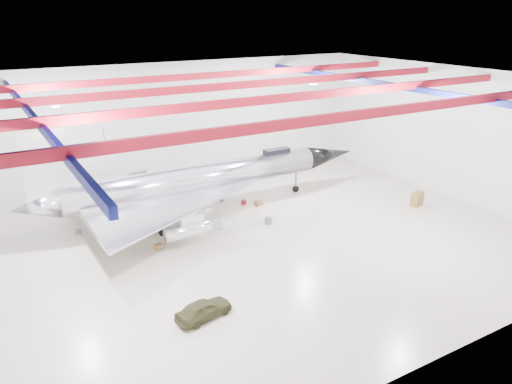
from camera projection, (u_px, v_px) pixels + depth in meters
floor at (243, 245)px, 34.28m from camera, size 40.00×40.00×0.00m
wall_back at (161, 126)px, 44.56m from camera, size 40.00×0.00×40.00m
wall_right at (450, 133)px, 41.93m from camera, size 0.00×30.00×30.00m
ceiling at (242, 83)px, 30.53m from camera, size 40.00×40.00×0.00m
ceiling_structure at (242, 94)px, 30.76m from camera, size 39.50×29.50×1.08m
jet_aircraft at (198, 182)px, 38.88m from camera, size 29.06×16.78×7.93m
jeep at (204, 309)px, 25.95m from camera, size 3.30×1.84×1.06m
desk at (417, 199)px, 41.10m from camera, size 1.35×0.93×1.13m
crate_ply at (158, 247)px, 33.65m from camera, size 0.57×0.48×0.36m
engine_drum at (268, 221)px, 37.66m from camera, size 0.60×0.60×0.49m
parts_bin at (258, 203)px, 41.24m from camera, size 0.71×0.63×0.41m
crate_small at (78, 232)px, 35.95m from camera, size 0.50×0.44×0.30m
tool_chest at (244, 202)px, 41.43m from camera, size 0.49×0.49×0.39m
spares_box at (222, 199)px, 42.18m from camera, size 0.39×0.39×0.31m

